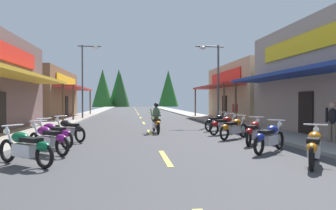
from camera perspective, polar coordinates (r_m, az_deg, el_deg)
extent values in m
cube|color=#424244|center=(33.10, -5.63, -2.12)|extent=(9.69, 93.66, 0.10)
cube|color=#9E9991|center=(33.45, -16.01, -1.93)|extent=(2.37, 93.66, 0.12)
cube|color=#9E9991|center=(33.82, 4.64, -1.87)|extent=(2.37, 93.66, 0.12)
cube|color=#E0C64C|center=(8.70, -0.52, -10.23)|extent=(0.16, 2.40, 0.01)
cube|color=#E0C64C|center=(15.57, -3.61, -5.30)|extent=(0.16, 2.40, 0.01)
cube|color=#E0C64C|center=(21.95, -4.72, -3.50)|extent=(0.16, 2.40, 0.01)
cube|color=#E0C64C|center=(28.82, -5.37, -2.46)|extent=(0.16, 2.40, 0.01)
cube|color=#E0C64C|center=(35.78, -5.77, -1.81)|extent=(0.16, 2.40, 0.01)
cube|color=#E0C64C|center=(41.84, -6.00, -1.42)|extent=(0.16, 2.40, 0.01)
cube|color=#E0C64C|center=(48.62, -6.20, -1.10)|extent=(0.16, 2.40, 0.01)
cube|color=#E0C64C|center=(54.30, -6.33, -0.89)|extent=(0.16, 2.40, 0.01)
cube|color=#E0C64C|center=(60.91, -6.44, -0.70)|extent=(0.16, 2.40, 0.01)
cube|color=#E0C64C|center=(66.03, -6.52, -0.58)|extent=(0.16, 2.40, 0.01)
cube|color=#E0C64C|center=(71.72, -6.59, -0.46)|extent=(0.16, 2.40, 0.01)
cube|color=gold|center=(15.94, -26.88, 5.17)|extent=(1.80, 12.55, 0.16)
cylinder|color=brown|center=(21.55, -19.70, 0.11)|extent=(0.14, 0.14, 2.82)
cube|color=red|center=(16.37, -29.72, 9.30)|extent=(0.10, 9.76, 0.90)
cube|color=black|center=(16.21, -29.70, -1.47)|extent=(0.08, 1.10, 2.10)
cube|color=brown|center=(31.42, -25.31, 1.95)|extent=(6.92, 11.90, 4.63)
cube|color=#B72D28|center=(30.39, -17.45, 3.14)|extent=(1.80, 10.71, 0.16)
cylinder|color=brown|center=(25.16, -17.91, 0.22)|extent=(0.14, 0.14, 2.82)
cylinder|color=brown|center=(35.35, -14.87, 0.41)|extent=(0.14, 0.14, 2.82)
cube|color=yellow|center=(30.58, -19.01, 4.45)|extent=(0.10, 8.33, 0.90)
cube|color=black|center=(30.53, -19.03, -0.35)|extent=(0.08, 1.10, 2.10)
cube|color=navy|center=(14.83, 22.37, 5.52)|extent=(1.80, 10.46, 0.16)
cylinder|color=brown|center=(19.06, 12.97, 0.04)|extent=(0.14, 0.14, 2.82)
cube|color=yellow|center=(15.45, 25.16, 10.88)|extent=(0.10, 8.13, 0.90)
cube|color=black|center=(15.24, 25.14, -1.58)|extent=(0.08, 1.10, 2.10)
cube|color=tan|center=(27.37, 17.83, 2.36)|extent=(6.86, 10.72, 4.82)
cube|color=#B72D28|center=(25.85, 9.10, 3.57)|extent=(1.80, 9.64, 0.16)
cylinder|color=brown|center=(21.20, 10.83, 0.13)|extent=(0.14, 0.14, 2.82)
cylinder|color=brown|center=(30.12, 5.32, 0.36)|extent=(0.14, 0.14, 2.82)
cube|color=red|center=(26.15, 10.88, 5.42)|extent=(0.10, 7.50, 0.90)
cube|color=black|center=(26.08, 10.90, -0.52)|extent=(0.08, 1.10, 2.10)
cylinder|color=#474C51|center=(27.51, -16.27, 4.28)|extent=(0.14, 0.14, 6.66)
cylinder|color=#474C51|center=(27.80, -14.99, 10.95)|extent=(2.06, 0.10, 0.10)
ellipsoid|color=silver|center=(27.72, -13.90, 10.77)|extent=(0.50, 0.30, 0.24)
cylinder|color=#474C51|center=(21.33, 9.71, 3.90)|extent=(0.14, 0.14, 5.62)
cylinder|color=#474C51|center=(21.47, 8.10, 11.17)|extent=(2.06, 0.10, 0.10)
ellipsoid|color=silver|center=(21.32, 6.71, 10.97)|extent=(0.50, 0.30, 0.24)
torus|color=black|center=(9.35, 26.76, -7.59)|extent=(0.47, 0.57, 0.64)
torus|color=black|center=(7.88, 26.11, -9.17)|extent=(0.47, 0.57, 0.64)
cube|color=silver|center=(8.60, 26.47, -7.79)|extent=(0.65, 0.73, 0.32)
ellipsoid|color=#BF660C|center=(8.76, 26.57, -5.52)|extent=(0.60, 0.64, 0.28)
cube|color=black|center=(8.32, 26.37, -6.13)|extent=(0.59, 0.65, 0.12)
ellipsoid|color=#BF660C|center=(7.89, 26.15, -7.46)|extent=(0.46, 0.50, 0.24)
cylinder|color=silver|center=(9.18, 26.73, -5.67)|extent=(0.27, 0.33, 0.71)
cylinder|color=silver|center=(9.03, 26.70, -3.42)|extent=(0.50, 0.40, 0.04)
sphere|color=white|center=(9.32, 26.80, -4.34)|extent=(0.16, 0.16, 0.16)
torus|color=black|center=(10.86, 20.75, -6.38)|extent=(0.56, 0.48, 0.64)
torus|color=black|center=(9.50, 17.23, -7.40)|extent=(0.56, 0.48, 0.64)
cube|color=silver|center=(10.17, 19.11, -6.42)|extent=(0.72, 0.66, 0.32)
ellipsoid|color=navy|center=(10.31, 19.58, -4.53)|extent=(0.64, 0.60, 0.28)
cube|color=black|center=(9.91, 18.52, -4.97)|extent=(0.64, 0.60, 0.12)
ellipsoid|color=navy|center=(9.52, 17.37, -5.99)|extent=(0.49, 0.46, 0.24)
cylinder|color=silver|center=(10.70, 20.49, -4.71)|extent=(0.33, 0.28, 0.71)
cylinder|color=silver|center=(10.56, 20.25, -2.77)|extent=(0.41, 0.49, 0.04)
sphere|color=white|center=(10.83, 20.83, -3.58)|extent=(0.16, 0.16, 0.16)
torus|color=black|center=(12.61, 16.96, -5.36)|extent=(0.46, 0.58, 0.64)
torus|color=black|center=(11.16, 15.38, -6.17)|extent=(0.46, 0.58, 0.64)
cube|color=silver|center=(11.87, 16.22, -5.35)|extent=(0.64, 0.73, 0.32)
ellipsoid|color=#A51414|center=(12.04, 16.44, -3.74)|extent=(0.59, 0.64, 0.28)
cube|color=black|center=(11.60, 15.96, -4.11)|extent=(0.58, 0.65, 0.12)
ellipsoid|color=#A51414|center=(11.18, 15.45, -4.96)|extent=(0.45, 0.50, 0.24)
cylinder|color=silver|center=(12.45, 16.85, -3.91)|extent=(0.27, 0.34, 0.71)
cylinder|color=silver|center=(12.31, 16.74, -2.24)|extent=(0.51, 0.39, 0.04)
sphere|color=white|center=(12.59, 17.00, -2.95)|extent=(0.16, 0.16, 0.16)
torus|color=black|center=(13.89, 14.36, -4.78)|extent=(0.57, 0.47, 0.64)
torus|color=black|center=(12.62, 10.88, -5.33)|extent=(0.57, 0.47, 0.64)
cube|color=silver|center=(13.24, 12.70, -4.70)|extent=(0.73, 0.65, 0.32)
ellipsoid|color=#BF660C|center=(13.38, 13.16, -3.27)|extent=(0.64, 0.60, 0.28)
cube|color=black|center=(13.01, 12.12, -3.56)|extent=(0.65, 0.59, 0.12)
ellipsoid|color=#BF660C|center=(12.64, 11.01, -4.27)|extent=(0.49, 0.46, 0.24)
cylinder|color=silver|center=(13.75, 14.09, -3.45)|extent=(0.33, 0.27, 0.71)
cylinder|color=silver|center=(13.62, 13.83, -1.93)|extent=(0.40, 0.50, 0.04)
sphere|color=white|center=(13.87, 14.43, -2.59)|extent=(0.16, 0.16, 0.16)
torus|color=black|center=(15.48, 12.68, -4.19)|extent=(0.60, 0.41, 0.64)
torus|color=black|center=(14.35, 8.90, -4.58)|extent=(0.60, 0.41, 0.64)
cube|color=silver|center=(14.90, 10.86, -4.07)|extent=(0.74, 0.60, 0.32)
ellipsoid|color=#A51414|center=(15.03, 11.37, -2.81)|extent=(0.64, 0.56, 0.28)
cube|color=black|center=(14.69, 10.23, -3.04)|extent=(0.66, 0.55, 0.12)
ellipsoid|color=#A51414|center=(14.37, 9.04, -3.65)|extent=(0.50, 0.43, 0.24)
cylinder|color=silver|center=(15.36, 12.38, -2.99)|extent=(0.35, 0.24, 0.71)
cylinder|color=silver|center=(15.24, 12.10, -1.63)|extent=(0.34, 0.54, 0.04)
sphere|color=white|center=(15.47, 12.76, -2.23)|extent=(0.16, 0.16, 0.16)
torus|color=black|center=(17.34, 11.04, -3.64)|extent=(0.58, 0.45, 0.64)
torus|color=black|center=(16.15, 7.91, -3.97)|extent=(0.58, 0.45, 0.64)
cube|color=silver|center=(16.73, 9.53, -3.53)|extent=(0.73, 0.64, 0.32)
ellipsoid|color=black|center=(16.87, 9.95, -2.40)|extent=(0.64, 0.59, 0.28)
cube|color=black|center=(16.51, 9.01, -2.61)|extent=(0.65, 0.58, 0.12)
ellipsoid|color=black|center=(16.17, 8.03, -3.14)|extent=(0.50, 0.45, 0.24)
cylinder|color=silver|center=(17.21, 10.79, -2.57)|extent=(0.34, 0.27, 0.71)
cylinder|color=silver|center=(17.09, 10.56, -1.35)|extent=(0.38, 0.51, 0.04)
sphere|color=white|center=(17.33, 11.11, -1.89)|extent=(0.16, 0.16, 0.16)
torus|color=black|center=(9.14, -28.74, -7.80)|extent=(0.58, 0.46, 0.64)
torus|color=black|center=(7.93, -22.84, -9.08)|extent=(0.58, 0.46, 0.64)
cube|color=silver|center=(8.51, -26.01, -7.87)|extent=(0.73, 0.64, 0.32)
ellipsoid|color=#0C5933|center=(8.63, -26.79, -5.61)|extent=(0.64, 0.59, 0.28)
cube|color=black|center=(8.27, -25.02, -6.16)|extent=(0.65, 0.58, 0.12)
ellipsoid|color=#0C5933|center=(7.94, -23.08, -7.39)|extent=(0.50, 0.45, 0.24)
cylinder|color=silver|center=(8.99, -28.30, -5.82)|extent=(0.33, 0.27, 0.71)
cylinder|color=silver|center=(8.86, -27.90, -3.51)|extent=(0.39, 0.51, 0.04)
sphere|color=white|center=(9.10, -28.86, -4.47)|extent=(0.16, 0.16, 0.16)
torus|color=black|center=(10.67, -24.49, -6.54)|extent=(0.54, 0.51, 0.64)
torus|color=black|center=(9.41, -19.85, -7.49)|extent=(0.54, 0.51, 0.64)
cube|color=silver|center=(10.02, -22.32, -6.54)|extent=(0.70, 0.68, 0.32)
ellipsoid|color=#721972|center=(10.15, -22.94, -4.63)|extent=(0.63, 0.61, 0.28)
cube|color=black|center=(9.78, -21.54, -5.06)|extent=(0.63, 0.61, 0.12)
ellipsoid|color=#721972|center=(9.42, -20.03, -6.07)|extent=(0.49, 0.47, 0.24)
cylinder|color=silver|center=(10.52, -24.14, -4.83)|extent=(0.31, 0.30, 0.71)
cylinder|color=silver|center=(10.39, -23.82, -2.85)|extent=(0.44, 0.47, 0.04)
sphere|color=white|center=(10.64, -24.59, -3.69)|extent=(0.16, 0.16, 0.16)
torus|color=black|center=(11.93, -23.56, -5.75)|extent=(0.55, 0.49, 0.64)
torus|color=black|center=(10.73, -19.05, -6.46)|extent=(0.55, 0.49, 0.64)
cube|color=silver|center=(11.31, -21.43, -5.69)|extent=(0.72, 0.66, 0.32)
ellipsoid|color=#721972|center=(11.44, -22.03, -4.01)|extent=(0.63, 0.60, 0.28)
cube|color=black|center=(11.08, -20.67, -4.37)|extent=(0.64, 0.60, 0.12)
ellipsoid|color=#721972|center=(10.74, -19.22, -5.22)|extent=(0.49, 0.47, 0.24)
cylinder|color=silver|center=(11.79, -23.21, -4.21)|extent=(0.32, 0.28, 0.71)
cylinder|color=silver|center=(11.67, -22.89, -2.44)|extent=(0.42, 0.49, 0.04)
sphere|color=white|center=(11.91, -23.65, -3.20)|extent=(0.16, 0.16, 0.16)
torus|color=black|center=(13.50, -20.64, -4.97)|extent=(0.54, 0.51, 0.64)
torus|color=black|center=(12.29, -16.72, -5.52)|extent=(0.54, 0.51, 0.64)
cube|color=silver|center=(12.88, -18.77, -4.88)|extent=(0.70, 0.68, 0.32)
ellipsoid|color=black|center=(13.01, -19.30, -3.41)|extent=(0.63, 0.62, 0.28)
cube|color=black|center=(12.65, -18.12, -3.71)|extent=(0.63, 0.61, 0.12)
ellipsoid|color=black|center=(12.31, -16.86, -4.44)|extent=(0.49, 0.48, 0.24)
cylinder|color=silver|center=(13.36, -20.34, -3.61)|extent=(0.31, 0.30, 0.71)
cylinder|color=silver|center=(13.24, -20.05, -2.04)|extent=(0.44, 0.47, 0.04)
sphere|color=white|center=(13.48, -20.73, -2.72)|extent=(0.16, 0.16, 0.16)
torus|color=black|center=(16.18, -2.74, -3.95)|extent=(0.14, 0.64, 0.64)
torus|color=black|center=(14.70, -1.92, -4.44)|extent=(0.14, 0.64, 0.64)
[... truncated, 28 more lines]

